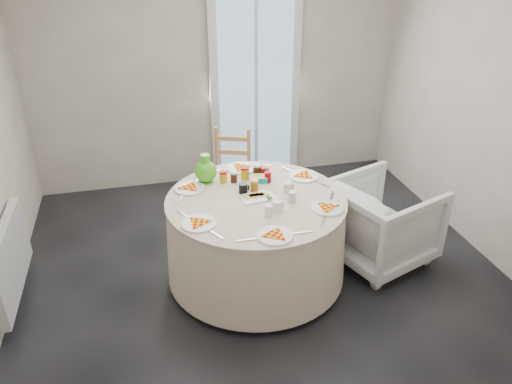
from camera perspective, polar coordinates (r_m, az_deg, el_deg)
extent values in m
plane|color=black|center=(4.26, 0.95, -9.76)|extent=(4.00, 4.00, 0.00)
cube|color=#BCB5A3|center=(5.48, -4.42, 14.10)|extent=(4.00, 0.02, 2.60)
cube|color=#BCB5A3|center=(4.53, 26.64, 8.27)|extent=(0.02, 4.00, 2.60)
cube|color=silver|center=(5.58, -0.10, 11.76)|extent=(1.00, 0.08, 2.10)
cube|color=silver|center=(4.24, -26.24, -6.93)|extent=(0.07, 1.00, 0.55)
cylinder|color=beige|center=(4.06, 0.00, -5.31)|extent=(1.45, 1.45, 0.73)
imported|color=silver|center=(4.41, 14.13, -3.09)|extent=(0.96, 0.99, 0.81)
cube|color=#00A1AD|center=(4.12, 0.41, 1.74)|extent=(0.15, 0.12, 0.05)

